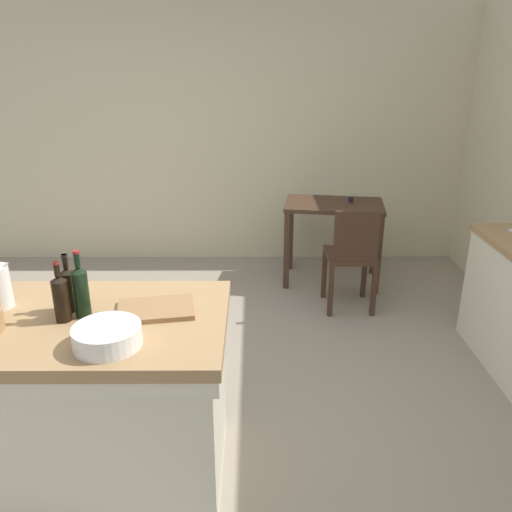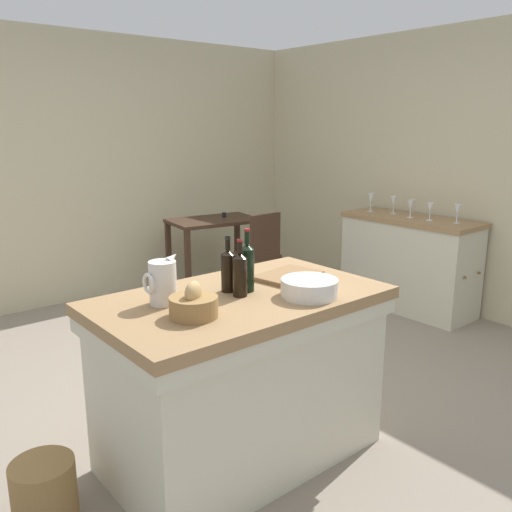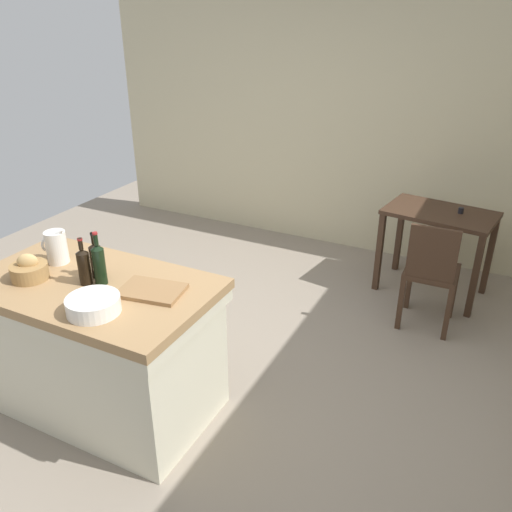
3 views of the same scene
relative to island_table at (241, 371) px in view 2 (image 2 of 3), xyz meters
The scene contains 20 objects.
ground_plane 0.89m from the island_table, 52.16° to the left, with size 6.76×6.76×0.00m, color gray.
wall_back 3.32m from the island_table, 81.81° to the left, with size 5.32×0.12×2.60m, color beige.
wall_right 3.22m from the island_table, 10.94° to the left, with size 0.12×5.20×2.60m, color beige.
island_table is the anchor object (origin of this frame).
side_cabinet 2.86m from the island_table, 17.79° to the left, with size 0.52×1.31×0.89m.
writing_desk 2.98m from the island_table, 57.34° to the left, with size 0.97×0.68×0.83m.
wooden_chair 2.51m from the island_table, 48.35° to the left, with size 0.41×0.41×0.92m.
pitcher 0.65m from the island_table, 162.22° to the left, with size 0.17×0.13×0.25m.
wash_bowl 0.57m from the island_table, 44.39° to the right, with size 0.28×0.28×0.09m, color silver.
bread_basket 0.60m from the island_table, 161.42° to the right, with size 0.22×0.22×0.16m.
cutting_board 0.58m from the island_table, ahead, with size 0.35×0.25×0.02m, color olive.
wine_bottle_dark 0.55m from the island_table, 21.29° to the left, with size 0.07×0.07×0.32m.
wine_bottle_amber 0.54m from the island_table, 100.01° to the left, with size 0.07×0.07×0.28m.
wine_bottle_green 0.54m from the island_table, 133.22° to the right, with size 0.07×0.07×0.29m.
wine_glass_far_left 2.84m from the island_table, ahead, with size 0.07×0.07×0.17m.
wine_glass_left 2.82m from the island_table, 13.85° to the left, with size 0.07×0.07×0.17m.
wine_glass_middle 2.87m from the island_table, 17.89° to the left, with size 0.07×0.07×0.17m.
wine_glass_right 3.01m from the island_table, 21.92° to the left, with size 0.07×0.07×0.17m.
wine_glass_far_right 3.05m from the island_table, 26.41° to the left, with size 0.07×0.07×0.18m.
wicker_hamper 1.05m from the island_table, 169.79° to the left, with size 0.28×0.28×0.29m, color olive.
Camera 2 is at (-2.04, -2.61, 1.74)m, focal length 37.71 mm.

